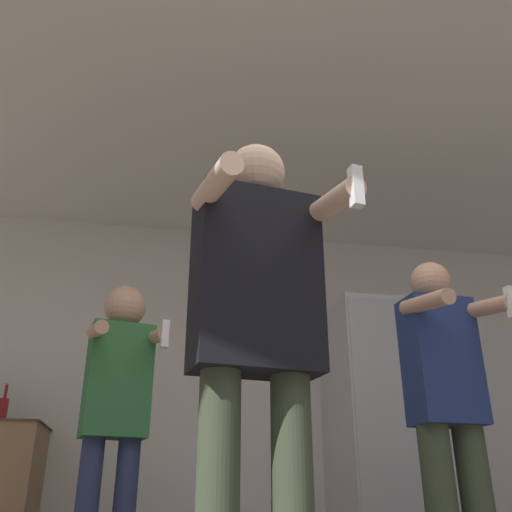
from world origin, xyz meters
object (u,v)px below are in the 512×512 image
(person_man_side, at_px, (448,408))
(refrigerator, at_px, (384,435))
(person_woman_foreground, at_px, (257,327))
(person_spectator_back, at_px, (116,401))
(bottle_brown_liquor, at_px, (3,410))

(person_man_side, bearing_deg, refrigerator, 79.58)
(refrigerator, height_order, person_woman_foreground, refrigerator)
(person_man_side, height_order, person_spectator_back, person_man_side)
(bottle_brown_liquor, xyz_separation_m, person_woman_foreground, (1.27, -2.19, -0.02))
(refrigerator, distance_m, person_man_side, 1.45)
(person_spectator_back, bearing_deg, refrigerator, 24.73)
(person_woman_foreground, height_order, person_spectator_back, person_woman_foreground)
(person_woman_foreground, distance_m, person_man_side, 1.23)
(person_man_side, bearing_deg, person_woman_foreground, -146.15)
(bottle_brown_liquor, height_order, person_woman_foreground, person_woman_foreground)
(refrigerator, distance_m, person_spectator_back, 1.97)
(person_woman_foreground, bearing_deg, person_spectator_back, 111.47)
(person_woman_foreground, bearing_deg, person_man_side, 33.85)
(refrigerator, height_order, person_spectator_back, refrigerator)
(refrigerator, bearing_deg, person_man_side, -100.42)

